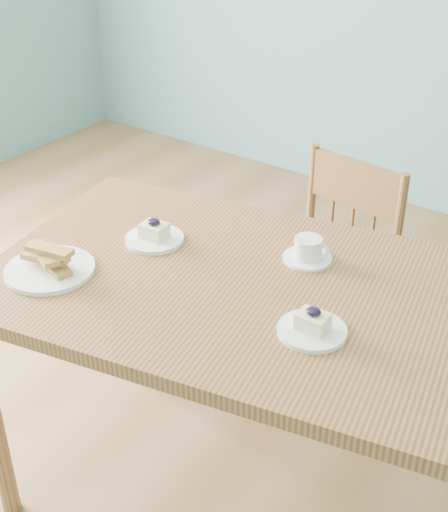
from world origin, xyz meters
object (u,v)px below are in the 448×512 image
object	(u,v)px
cheesecake_plate_near	(312,327)
dining_table	(263,312)
cheesecake_plate_far	(154,235)
coffee_cup	(308,251)
dining_chair	(326,281)
biscotti_plate	(49,264)

from	to	relation	value
cheesecake_plate_near	dining_table	bearing A→B (deg)	154.00
cheesecake_plate_far	coffee_cup	bearing A→B (deg)	21.94
dining_table	dining_chair	distance (m)	0.69
cheesecake_plate_near	coffee_cup	world-z (taller)	cheesecake_plate_near
dining_chair	coffee_cup	distance (m)	0.60
dining_chair	biscotti_plate	distance (m)	1.06
cheesecake_plate_near	cheesecake_plate_far	bearing A→B (deg)	168.69
dining_chair	cheesecake_plate_near	world-z (taller)	dining_chair
cheesecake_plate_near	biscotti_plate	xyz separation A→B (m)	(-0.73, -0.18, 0.01)
cheesecake_plate_near	coffee_cup	bearing A→B (deg)	121.71
biscotti_plate	cheesecake_plate_far	bearing A→B (deg)	67.74
dining_table	dining_chair	bearing A→B (deg)	89.65
dining_chair	coffee_cup	size ratio (longest dim) A/B	6.41
cheesecake_plate_near	biscotti_plate	size ratio (longest dim) A/B	0.69
dining_chair	cheesecake_plate_far	size ratio (longest dim) A/B	5.15
cheesecake_plate_near	cheesecake_plate_far	size ratio (longest dim) A/B	0.98
dining_table	cheesecake_plate_far	distance (m)	0.41
cheesecake_plate_far	biscotti_plate	size ratio (longest dim) A/B	0.70
dining_table	cheesecake_plate_near	distance (m)	0.25
dining_table	cheesecake_plate_far	world-z (taller)	cheesecake_plate_far
dining_table	biscotti_plate	distance (m)	0.60
cheesecake_plate_near	cheesecake_plate_far	xyz separation A→B (m)	(-0.61, 0.12, 0.00)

